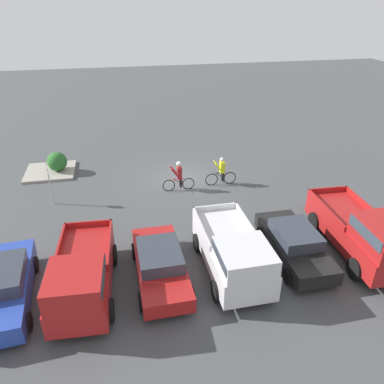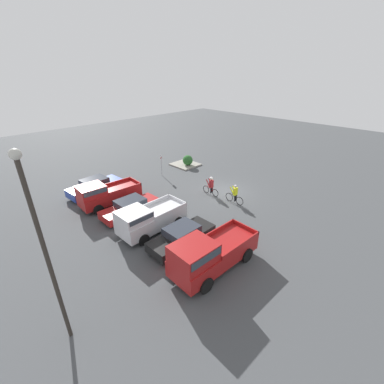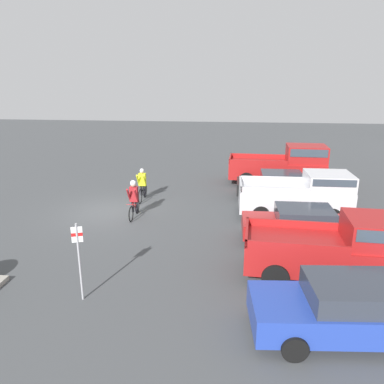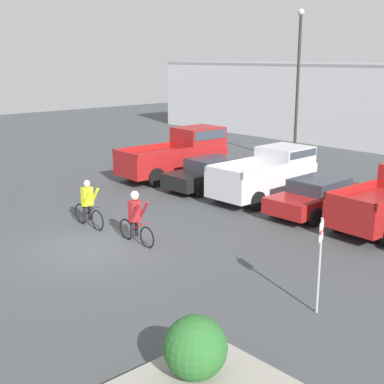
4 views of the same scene
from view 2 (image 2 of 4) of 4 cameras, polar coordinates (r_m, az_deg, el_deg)
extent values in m
plane|color=#424447|center=(24.22, 7.26, 0.08)|extent=(80.00, 80.00, 0.00)
cube|color=maroon|center=(15.04, 5.13, -13.59)|extent=(2.19, 5.64, 0.97)
cube|color=maroon|center=(13.48, 0.36, -13.45)|extent=(1.92, 2.29, 1.01)
cube|color=#333D47|center=(13.34, 0.36, -12.71)|extent=(1.97, 2.11, 0.44)
cube|color=maroon|center=(14.91, 10.95, -11.45)|extent=(0.19, 3.34, 0.25)
cube|color=maroon|center=(15.86, 5.37, -8.53)|extent=(0.19, 3.34, 0.25)
cube|color=maroon|center=(16.47, 11.73, -7.59)|extent=(2.00, 0.15, 0.25)
cylinder|color=black|center=(13.89, 3.18, -20.02)|extent=(0.25, 0.88, 0.88)
cylinder|color=black|center=(14.95, -2.55, -16.01)|extent=(0.25, 0.88, 0.88)
cylinder|color=black|center=(15.95, 12.12, -13.56)|extent=(0.25, 0.88, 0.88)
cylinder|color=black|center=(16.87, 6.55, -10.60)|extent=(0.25, 0.88, 0.88)
cube|color=black|center=(16.78, -2.25, -10.11)|extent=(1.77, 4.60, 0.62)
cube|color=#2D333D|center=(16.46, -2.28, -8.51)|extent=(1.58, 2.07, 0.51)
cylinder|color=black|center=(15.66, -4.07, -14.43)|extent=(0.18, 0.61, 0.61)
cylinder|color=black|center=(16.75, -8.09, -11.58)|extent=(0.18, 0.61, 0.61)
cylinder|color=black|center=(17.29, 3.42, -10.01)|extent=(0.18, 0.61, 0.61)
cylinder|color=black|center=(18.28, -0.69, -7.75)|extent=(0.18, 0.61, 0.61)
cube|color=silver|center=(18.33, -8.80, -5.94)|extent=(2.08, 4.91, 1.02)
cube|color=silver|center=(17.21, -12.86, -5.26)|extent=(1.88, 1.98, 0.70)
cube|color=#333D47|center=(17.13, -12.91, -4.82)|extent=(1.94, 1.82, 0.31)
cube|color=silver|center=(17.87, -4.55, -4.22)|extent=(0.12, 2.93, 0.25)
cube|color=silver|center=(19.20, -8.39, -2.18)|extent=(0.12, 2.93, 0.25)
cube|color=silver|center=(19.34, -3.29, -1.72)|extent=(2.02, 0.11, 0.25)
cylinder|color=black|center=(17.19, -10.66, -10.38)|extent=(0.23, 0.77, 0.77)
cylinder|color=black|center=(18.62, -14.33, -7.67)|extent=(0.23, 0.77, 0.77)
cylinder|color=black|center=(18.72, -3.11, -6.62)|extent=(0.23, 0.77, 0.77)
cylinder|color=black|center=(20.05, -7.05, -4.43)|extent=(0.23, 0.77, 0.77)
cube|color=maroon|center=(20.54, -13.41, -3.59)|extent=(1.85, 4.69, 0.59)
cube|color=#2D333D|center=(20.29, -13.57, -2.27)|extent=(1.63, 2.12, 0.49)
cylinder|color=black|center=(19.36, -15.56, -6.64)|extent=(0.19, 0.67, 0.67)
cylinder|color=black|center=(20.73, -18.13, -4.71)|extent=(0.19, 0.67, 0.67)
cylinder|color=black|center=(20.72, -8.57, -3.63)|extent=(0.19, 0.67, 0.67)
cylinder|color=black|center=(22.01, -11.41, -2.02)|extent=(0.19, 0.67, 0.67)
cube|color=maroon|center=(22.58, -17.67, -0.65)|extent=(2.20, 5.06, 0.91)
cube|color=maroon|center=(21.75, -21.48, 0.25)|extent=(1.88, 2.08, 0.82)
cube|color=#333D47|center=(21.68, -21.55, 0.68)|extent=(1.93, 1.92, 0.36)
cube|color=maroon|center=(21.93, -14.51, 0.66)|extent=(0.24, 2.98, 0.25)
cube|color=maroon|center=(23.48, -16.67, 2.08)|extent=(0.24, 2.98, 0.25)
cube|color=maroon|center=(23.30, -12.48, 2.39)|extent=(1.94, 0.18, 0.25)
cylinder|color=black|center=(21.46, -20.09, -3.70)|extent=(0.26, 0.83, 0.82)
cylinder|color=black|center=(23.11, -21.98, -1.89)|extent=(0.26, 0.83, 0.82)
cylinder|color=black|center=(22.55, -12.98, -1.26)|extent=(0.26, 0.83, 0.82)
cylinder|color=black|center=(24.12, -15.27, 0.30)|extent=(0.26, 0.83, 0.82)
cube|color=#233D9E|center=(25.01, -20.67, 0.94)|extent=(2.21, 4.93, 0.70)
cube|color=#2D333D|center=(24.78, -20.89, 2.21)|extent=(1.81, 2.29, 0.51)
cylinder|color=black|center=(23.77, -22.59, -1.50)|extent=(0.23, 0.63, 0.62)
cylinder|color=black|center=(25.29, -24.57, -0.26)|extent=(0.23, 0.63, 0.62)
cylinder|color=black|center=(25.09, -16.54, 0.89)|extent=(0.23, 0.63, 0.62)
cylinder|color=black|center=(26.53, -18.75, 1.94)|extent=(0.23, 0.63, 0.62)
torus|color=black|center=(23.77, 3.14, 0.63)|extent=(0.71, 0.05, 0.71)
torus|color=black|center=(23.12, 5.19, -0.20)|extent=(0.71, 0.05, 0.71)
cylinder|color=maroon|center=(23.37, 4.16, 0.60)|extent=(0.58, 0.04, 0.38)
cylinder|color=maroon|center=(23.29, 4.18, 1.04)|extent=(0.61, 0.04, 0.04)
cylinder|color=maroon|center=(23.25, 4.53, 0.46)|extent=(0.04, 0.04, 0.35)
cylinder|color=maroon|center=(23.52, 3.41, 1.39)|extent=(0.03, 0.46, 0.02)
cylinder|color=black|center=(23.26, 4.22, 0.36)|extent=(0.12, 0.12, 0.53)
cylinder|color=black|center=(23.38, 4.51, 0.49)|extent=(0.12, 0.12, 0.53)
cube|color=maroon|center=(23.10, 4.31, 1.83)|extent=(0.24, 0.36, 0.69)
cylinder|color=maroon|center=(23.12, 3.62, 1.87)|extent=(0.55, 0.09, 0.74)
cylinder|color=maroon|center=(23.35, 4.17, 2.11)|extent=(0.55, 0.09, 0.74)
sphere|color=tan|center=(22.94, 4.30, 2.91)|extent=(0.24, 0.24, 0.24)
sphere|color=silver|center=(22.91, 4.30, 3.05)|extent=(0.26, 0.26, 0.26)
torus|color=black|center=(22.49, 8.26, -1.10)|extent=(0.75, 0.05, 0.75)
torus|color=black|center=(21.94, 10.52, -1.99)|extent=(0.75, 0.05, 0.75)
cylinder|color=black|center=(22.13, 9.41, -1.12)|extent=(0.56, 0.04, 0.40)
cylinder|color=black|center=(22.03, 9.45, -0.63)|extent=(0.60, 0.04, 0.04)
cylinder|color=black|center=(22.03, 9.81, -1.27)|extent=(0.04, 0.04, 0.37)
cylinder|color=black|center=(22.23, 8.61, -0.24)|extent=(0.03, 0.46, 0.02)
cylinder|color=black|center=(22.02, 9.49, -1.38)|extent=(0.12, 0.12, 0.56)
cylinder|color=black|center=(22.16, 9.76, -1.23)|extent=(0.12, 0.12, 0.56)
cube|color=yellow|center=(21.86, 9.63, 0.14)|extent=(0.24, 0.36, 0.64)
cylinder|color=yellow|center=(21.84, 8.91, 0.18)|extent=(0.54, 0.09, 0.69)
cylinder|color=yellow|center=(22.09, 9.43, 0.45)|extent=(0.54, 0.09, 0.69)
sphere|color=tan|center=(21.69, 9.65, 1.17)|extent=(0.20, 0.20, 0.20)
sphere|color=silver|center=(21.67, 9.66, 1.29)|extent=(0.22, 0.22, 0.22)
cylinder|color=#9E9EA3|center=(27.49, -6.79, 5.90)|extent=(0.06, 0.06, 2.33)
cube|color=white|center=(27.22, -6.89, 7.56)|extent=(0.12, 0.29, 0.45)
cube|color=red|center=(27.22, -6.89, 7.56)|extent=(0.13, 0.29, 0.10)
cylinder|color=#2D2823|center=(11.04, -29.24, -13.56)|extent=(0.16, 0.16, 7.97)
sphere|color=#B2B2A8|center=(9.28, -34.65, 6.92)|extent=(0.36, 0.36, 0.36)
cube|color=gray|center=(30.85, -1.52, 6.15)|extent=(2.91, 2.76, 0.15)
sphere|color=#286028|center=(30.23, -0.96, 7.07)|extent=(1.18, 1.18, 1.18)
camera|label=1|loc=(16.94, -55.19, 13.32)|focal=35.00mm
camera|label=3|loc=(32.00, -23.94, 15.78)|focal=35.00mm
camera|label=4|loc=(37.57, -1.36, 18.73)|focal=50.00mm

